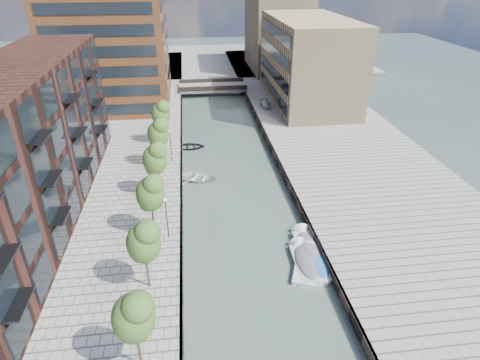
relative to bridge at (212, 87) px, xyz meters
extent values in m
plane|color=#38473F|center=(0.00, -32.00, -1.39)|extent=(300.00, 300.00, 0.00)
cube|color=gray|center=(16.00, -32.00, -0.89)|extent=(20.00, 140.00, 1.00)
cube|color=#332823|center=(-6.10, -32.00, -0.89)|extent=(0.25, 140.00, 1.00)
cube|color=#332823|center=(6.10, -32.00, -0.89)|extent=(0.25, 140.00, 1.00)
cube|color=gray|center=(0.00, 28.00, -0.89)|extent=(80.00, 40.00, 1.00)
cube|color=black|center=(-20.00, -42.00, 6.61)|extent=(8.00, 38.00, 14.00)
cube|color=brown|center=(-17.00, -7.00, 14.61)|extent=(18.00, 18.00, 30.00)
cube|color=tan|center=(16.00, -10.00, 6.61)|extent=(12.00, 25.00, 14.00)
cube|color=tan|center=(16.00, 16.00, 7.61)|extent=(12.00, 20.00, 16.00)
cube|color=gray|center=(0.00, 0.00, -0.09)|extent=(13.00, 6.00, 0.60)
cube|color=#332823|center=(0.00, -2.80, 0.51)|extent=(13.00, 0.40, 0.80)
cube|color=#332823|center=(0.00, 2.80, 0.51)|extent=(13.00, 0.40, 0.80)
cylinder|color=#382619|center=(-8.50, -61.00, 1.21)|extent=(0.20, 0.20, 3.20)
ellipsoid|color=#2F511E|center=(-8.50, -61.00, 3.93)|extent=(2.50, 2.50, 3.25)
cylinder|color=#382619|center=(-8.50, -54.00, 1.21)|extent=(0.20, 0.20, 3.20)
ellipsoid|color=#2F511E|center=(-8.50, -54.00, 3.93)|extent=(2.50, 2.50, 3.25)
cylinder|color=#382619|center=(-8.50, -47.00, 1.21)|extent=(0.20, 0.20, 3.20)
ellipsoid|color=#2F511E|center=(-8.50, -47.00, 3.93)|extent=(2.50, 2.50, 3.25)
cylinder|color=#382619|center=(-8.50, -40.00, 1.21)|extent=(0.20, 0.20, 3.20)
ellipsoid|color=#2F511E|center=(-8.50, -40.00, 3.93)|extent=(2.50, 2.50, 3.25)
cylinder|color=#382619|center=(-8.50, -33.00, 1.21)|extent=(0.20, 0.20, 3.20)
ellipsoid|color=#2F511E|center=(-8.50, -33.00, 3.93)|extent=(2.50, 2.50, 3.25)
cylinder|color=#382619|center=(-8.50, -26.00, 1.21)|extent=(0.20, 0.20, 3.20)
ellipsoid|color=#2F511E|center=(-8.50, -26.00, 3.93)|extent=(2.50, 2.50, 3.25)
cylinder|color=black|center=(-7.20, -48.00, 1.61)|extent=(0.10, 0.10, 4.00)
sphere|color=#FFF2CC|center=(-7.20, -48.00, 3.61)|extent=(0.24, 0.24, 0.24)
cylinder|color=black|center=(-7.20, -32.00, 1.61)|extent=(0.10, 0.10, 4.00)
sphere|color=#FFF2CC|center=(-7.20, -32.00, 3.61)|extent=(0.24, 0.24, 0.24)
imported|color=silver|center=(-4.28, -35.45, -1.39)|extent=(5.75, 4.74, 1.03)
imported|color=black|center=(-4.97, -25.96, -1.39)|extent=(4.41, 3.24, 0.89)
cube|color=#B1B0AF|center=(5.21, -50.46, -1.33)|extent=(1.98, 5.16, 0.72)
cube|color=#B1B0AF|center=(5.21, -50.46, -0.94)|extent=(2.07, 5.27, 0.11)
cone|color=#B1B0AF|center=(5.25, -47.90, -1.28)|extent=(1.91, 1.03, 1.89)
ellipsoid|color=#58585F|center=(5.21, -50.46, -0.89)|extent=(1.86, 4.71, 0.62)
cube|color=silver|center=(4.34, -52.54, -1.34)|extent=(3.25, 4.88, 0.65)
cube|color=silver|center=(4.34, -52.54, -0.99)|extent=(3.36, 5.00, 0.10)
cone|color=silver|center=(5.17, -50.41, -1.29)|extent=(1.90, 1.45, 1.69)
cube|color=#AEAEAC|center=(5.40, -52.37, -1.34)|extent=(3.09, 4.79, 0.63)
cube|color=#AEAEAC|center=(5.40, -52.37, -1.00)|extent=(3.20, 4.91, 0.10)
cone|color=#AEAEAC|center=(4.63, -50.26, -1.29)|extent=(1.86, 1.39, 1.66)
ellipsoid|color=#225C9C|center=(5.40, -52.37, -0.95)|extent=(2.87, 4.39, 0.55)
cube|color=#AEAEAC|center=(4.41, -52.29, -1.34)|extent=(1.92, 4.92, 0.69)
cube|color=#AEAEAC|center=(4.41, -52.29, -0.97)|extent=(2.01, 5.03, 0.11)
cone|color=#AEAEAC|center=(4.47, -49.86, -1.28)|extent=(1.83, 1.00, 1.80)
ellipsoid|color=#4E5054|center=(4.41, -52.29, -0.91)|extent=(1.81, 4.49, 0.59)
imported|color=silver|center=(8.33, -12.12, 0.21)|extent=(1.57, 3.58, 1.20)
camera|label=1|loc=(-4.56, -77.93, 21.52)|focal=30.00mm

